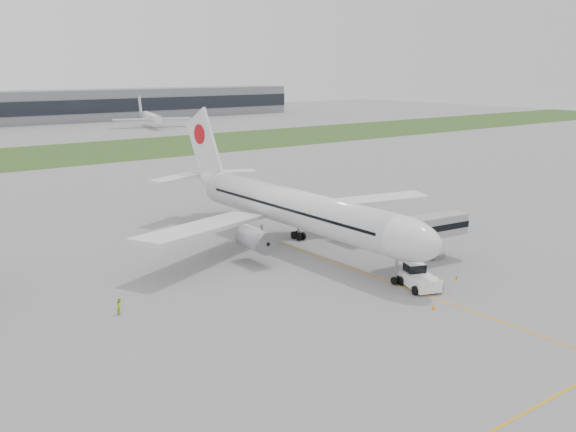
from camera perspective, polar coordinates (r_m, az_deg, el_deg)
ground at (r=84.67m, az=2.15°, el=-3.41°), size 600.00×600.00×0.00m
apron_markings at (r=81.04m, az=4.40°, el=-4.20°), size 70.00×70.00×0.04m
grass_strip at (r=191.31m, az=-21.38°, el=4.99°), size 600.00×50.00×0.02m
airliner at (r=86.96m, az=0.15°, el=0.89°), size 48.13×53.95×17.88m
pushback_tug at (r=73.27m, az=11.53°, el=-5.37°), size 4.62×5.61×2.54m
jet_bridge at (r=81.00m, az=11.73°, el=-1.17°), size 13.23×4.04×6.05m
safety_cone_left at (r=67.46m, az=12.81°, el=-7.87°), size 0.41×0.41×0.57m
safety_cone_right at (r=77.30m, az=14.76°, el=-5.29°), size 0.36×0.36×0.49m
ground_crew_near at (r=71.87m, az=13.30°, el=-6.08°), size 0.76×0.69×1.75m
ground_crew_far at (r=66.66m, az=-14.72°, el=-7.74°), size 1.01×1.02×1.67m
distant_aircraft_right at (r=270.15m, az=-11.97°, el=7.72°), size 37.63×35.04×12.02m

